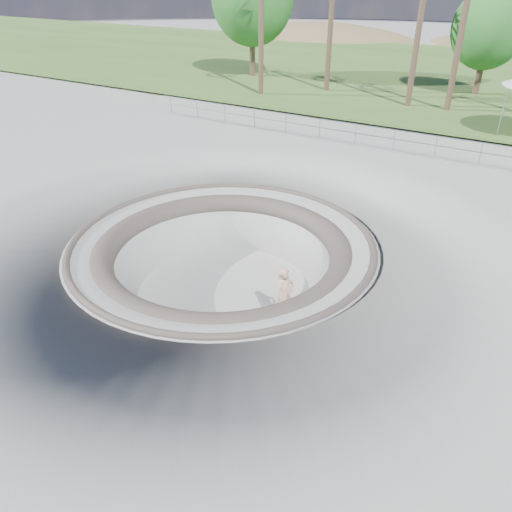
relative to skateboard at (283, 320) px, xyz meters
name	(u,v)px	position (x,y,z in m)	size (l,w,h in m)	color
ground	(222,242)	(-2.70, 0.59, 1.83)	(180.00, 180.00, 0.00)	#AFAEA9
skate_bowl	(224,287)	(-2.70, 0.59, 0.00)	(14.00, 14.00, 4.10)	#AFAEA9
grass_strip	(451,75)	(-2.70, 34.59, 2.05)	(180.00, 36.00, 0.12)	#355823
safety_railing	(356,134)	(-2.70, 12.59, 2.52)	(25.00, 0.06, 1.03)	#919498
skateboard	(283,320)	(0.00, 0.00, 0.00)	(0.94, 0.51, 0.09)	olive
skater	(284,295)	(0.00, 0.00, 0.97)	(0.70, 0.46, 1.91)	tan
bushy_tree_mid	(489,28)	(0.46, 27.58, 6.33)	(4.85, 4.41, 7.00)	brown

